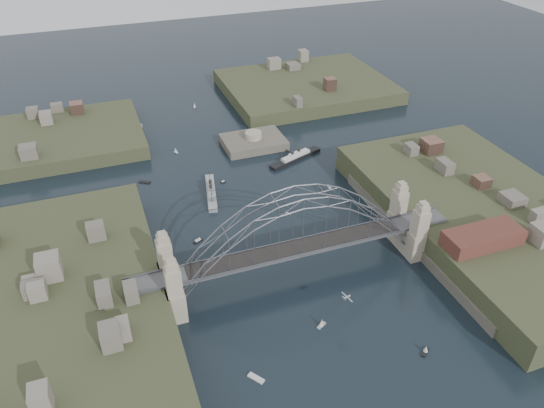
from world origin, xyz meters
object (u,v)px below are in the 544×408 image
at_px(fort_island, 254,146).
at_px(wharf_shed, 483,237).
at_px(bridge, 298,235).
at_px(ocean_liner, 295,158).
at_px(naval_cruiser_near, 211,192).
at_px(naval_cruiser_far, 136,134).

distance_m(fort_island, wharf_shed, 90.48).
relative_size(bridge, fort_island, 3.82).
relative_size(bridge, ocean_liner, 3.93).
bearing_deg(naval_cruiser_near, wharf_shed, -46.29).
xyz_separation_m(fort_island, naval_cruiser_near, (-22.93, -26.55, 1.28)).
bearing_deg(ocean_liner, wharf_shed, -72.55).
xyz_separation_m(fort_island, ocean_liner, (10.32, -15.02, 1.17)).
distance_m(naval_cruiser_near, ocean_liner, 35.20).
xyz_separation_m(bridge, wharf_shed, (44.00, -14.00, -2.32)).
distance_m(bridge, naval_cruiser_near, 46.23).
relative_size(naval_cruiser_far, ocean_liner, 0.78).
bearing_deg(bridge, fort_island, 80.27).
xyz_separation_m(fort_island, naval_cruiser_far, (-39.28, 22.21, 1.23)).
distance_m(naval_cruiser_near, naval_cruiser_far, 51.43).
height_order(fort_island, wharf_shed, wharf_shed).
distance_m(fort_island, ocean_liner, 18.26).
bearing_deg(ocean_liner, naval_cruiser_far, 143.11).
xyz_separation_m(bridge, fort_island, (12.00, 70.00, -12.66)).
bearing_deg(wharf_shed, naval_cruiser_near, 133.71).
bearing_deg(fort_island, naval_cruiser_near, -130.82).
xyz_separation_m(naval_cruiser_far, ocean_liner, (49.60, -37.23, -0.06)).
distance_m(wharf_shed, naval_cruiser_far, 128.24).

